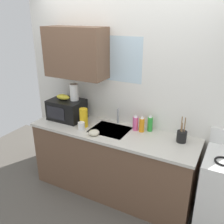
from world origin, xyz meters
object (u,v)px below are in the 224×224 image
paper_towel_roll (74,92)px  cereal_canister (84,118)px  dish_soap_bottle_pink (136,123)px  utensil_crock (182,136)px  mug_white (81,126)px  dish_soap_bottle_orange (142,124)px  microwave (67,109)px  small_bowl (94,133)px  dish_soap_bottle_green (150,123)px  banana_bunch (63,97)px

paper_towel_roll → cereal_canister: (0.24, -0.15, -0.26)m
dish_soap_bottle_pink → utensil_crock: bearing=-3.9°
mug_white → utensil_crock: bearing=12.5°
cereal_canister → utensil_crock: 1.21m
dish_soap_bottle_orange → utensil_crock: (0.49, -0.03, -0.03)m
microwave → mug_white: (0.36, -0.19, -0.09)m
microwave → small_bowl: 0.64m
dish_soap_bottle_green → mug_white: size_ratio=2.27×
dish_soap_bottle_green → cereal_canister: size_ratio=0.90×
dish_soap_bottle_green → cereal_canister: bearing=-161.2°
microwave → mug_white: 0.42m
cereal_canister → mug_white: bearing=-76.3°
cereal_canister → utensil_crock: size_ratio=0.80×
banana_bunch → dish_soap_bottle_pink: bearing=6.1°
dish_soap_bottle_pink → dish_soap_bottle_green: bearing=19.6°
cereal_canister → mug_white: (0.02, -0.09, -0.07)m
mug_white → utensil_crock: size_ratio=0.32×
microwave → utensil_crock: utensil_crock is taller
banana_bunch → cereal_canister: banana_bunch is taller
dish_soap_bottle_pink → mug_white: (-0.60, -0.30, -0.05)m
dish_soap_bottle_green → cereal_canister: 0.83m
microwave → mug_white: microwave is taller
dish_soap_bottle_green → mug_white: dish_soap_bottle_green is taller
mug_white → utensil_crock: 1.20m
paper_towel_roll → dish_soap_bottle_green: bearing=6.6°
paper_towel_roll → dish_soap_bottle_green: 1.07m
banana_bunch → mug_white: size_ratio=2.11×
microwave → dish_soap_bottle_orange: microwave is taller
banana_bunch → utensil_crock: (1.59, 0.07, -0.23)m
dish_soap_bottle_pink → dish_soap_bottle_green: (0.17, 0.06, 0.00)m
dish_soap_bottle_green → small_bowl: size_ratio=1.66×
dish_soap_bottle_green → utensil_crock: bearing=-13.5°
banana_bunch → paper_towel_roll: paper_towel_roll is taller
dish_soap_bottle_orange → small_bowl: size_ratio=1.60×
microwave → small_bowl: microwave is taller
microwave → utensil_crock: bearing=2.7°
microwave → dish_soap_bottle_orange: (1.05, 0.10, -0.04)m
paper_towel_roll → dish_soap_bottle_orange: bearing=3.2°
small_bowl → dish_soap_bottle_orange: bearing=37.2°
dish_soap_bottle_orange → mug_white: (-0.68, -0.29, -0.05)m
banana_bunch → dish_soap_bottle_green: (1.18, 0.17, -0.20)m
paper_towel_roll → dish_soap_bottle_pink: (0.86, 0.06, -0.28)m
banana_bunch → mug_white: banana_bunch is taller
banana_bunch → paper_towel_roll: 0.18m
dish_soap_bottle_orange → utensil_crock: size_ratio=0.70×
cereal_canister → utensil_crock: (1.20, 0.17, -0.05)m
dish_soap_bottle_orange → mug_white: 0.75m
dish_soap_bottle_orange → small_bowl: (-0.46, -0.35, -0.06)m
microwave → small_bowl: (0.58, -0.25, -0.10)m
microwave → cereal_canister: 0.35m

